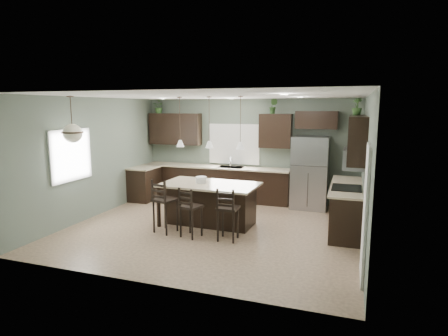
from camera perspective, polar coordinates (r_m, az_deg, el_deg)
ground at (r=8.18m, az=-1.59°, el=-9.07°), size 6.00×6.00×0.00m
pantry_door at (r=5.93m, az=20.72°, el=-6.50°), size 0.04×0.82×2.04m
window_back at (r=10.54m, az=1.56°, el=3.67°), size 1.35×0.02×1.00m
window_left at (r=8.70m, az=-22.36°, el=1.81°), size 0.02×1.10×1.00m
left_return_cabs at (r=10.70m, az=-12.01°, el=-2.40°), size 0.60×0.90×0.90m
left_return_countertop at (r=10.61m, az=-12.00°, el=0.08°), size 0.66×0.96×0.04m
back_lower_cabs at (r=10.58m, az=-1.26°, el=-2.33°), size 4.20×0.60×0.90m
back_countertop at (r=10.47m, az=-1.30°, el=0.17°), size 4.20×0.66×0.04m
sink_inset at (r=10.33m, az=1.04°, el=0.12°), size 0.70×0.45×0.01m
faucet at (r=10.28m, az=0.99°, el=0.89°), size 0.02×0.02×0.28m
back_upper_left at (r=11.01m, az=-7.44°, el=5.93°), size 1.55×0.34×0.90m
back_upper_right at (r=10.06m, az=7.87°, el=5.61°), size 0.85×0.34×0.90m
fridge_header at (r=9.90m, az=13.93°, el=7.11°), size 1.05×0.34×0.45m
right_lower_cabs at (r=8.42m, az=18.19°, el=-5.82°), size 0.60×2.35×0.90m
right_countertop at (r=8.31m, az=18.21°, el=-2.68°), size 0.66×2.35×0.04m
cooktop at (r=8.04m, az=18.18°, el=-2.89°), size 0.58×0.75×0.02m
wall_oven_front at (r=8.16m, az=16.00°, el=-6.18°), size 0.01×0.72×0.60m
right_upper_cabs at (r=8.17m, az=19.63°, el=4.36°), size 0.34×2.35×0.90m
microwave at (r=7.94m, az=19.12°, el=1.35°), size 0.40×0.75×0.40m
refrigerator at (r=9.78m, az=12.95°, el=-0.68°), size 0.90×0.74×1.85m
kitchen_island at (r=8.27m, az=-2.19°, el=-5.53°), size 2.14×1.27×0.92m
serving_dish at (r=8.23m, az=-3.50°, el=-1.81°), size 0.24×0.24×0.14m
bar_stool_left at (r=7.84m, az=-8.93°, el=-5.69°), size 0.51×0.51×1.13m
bar_stool_center at (r=7.51m, az=-5.06°, el=-6.70°), size 0.46×0.46×1.02m
bar_stool_right at (r=7.29m, az=0.61°, el=-7.01°), size 0.40×0.40×1.06m
pendant_left at (r=8.30m, az=-6.74°, el=6.97°), size 0.17×0.17×1.10m
pendant_center at (r=8.00m, az=-2.27°, el=6.94°), size 0.17×0.17×1.10m
pendant_right at (r=7.75m, az=2.52°, el=6.87°), size 0.17×0.17×1.10m
chandelier at (r=8.14m, az=-22.21°, el=6.88°), size 0.42×0.42×0.94m
plant_back_left at (r=11.20m, az=-9.84°, el=9.20°), size 0.40×0.37×0.38m
plant_back_right at (r=10.02m, az=7.52°, el=9.32°), size 0.25×0.21×0.40m
plant_right_wall at (r=8.68m, az=19.63°, el=8.84°), size 0.28×0.28×0.38m
room_shell at (r=7.82m, az=-1.65°, el=2.85°), size 6.00×6.00×6.00m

